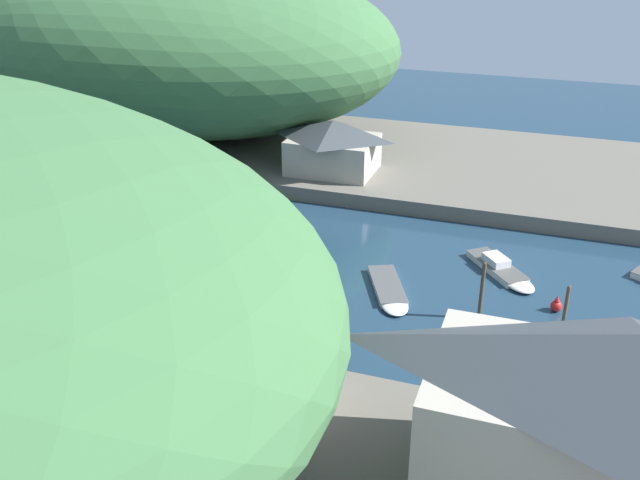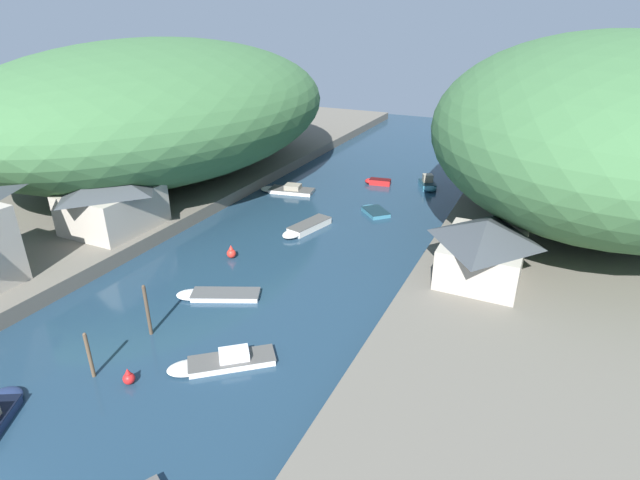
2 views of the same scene
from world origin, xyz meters
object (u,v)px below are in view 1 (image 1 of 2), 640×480
object	(u,v)px
boat_far_upstream	(11,281)
channel_buoy_near	(285,293)
channel_buoy_far	(556,305)
boat_navy_launch	(50,186)
waterfront_building	(628,429)
boathouse_shed	(215,349)
boat_open_rowboat	(11,216)
right_bank_cottage	(333,145)
boat_near_quay	(389,292)
boat_yellow_tender	(135,218)
boat_red_skiff	(502,270)
boat_far_right_bank	(195,255)

from	to	relation	value
boat_far_upstream	channel_buoy_near	world-z (taller)	channel_buoy_near
channel_buoy_far	boat_navy_launch	bearing A→B (deg)	80.99
waterfront_building	boathouse_shed	xyz separation A→B (m)	(1.52, 16.71, -1.31)
boathouse_shed	channel_buoy_near	xyz separation A→B (m)	(11.56, 1.38, -3.56)
boat_open_rowboat	channel_buoy_near	xyz separation A→B (m)	(-4.45, -24.23, 0.12)
right_bank_cottage	boat_open_rowboat	xyz separation A→B (m)	(-15.40, 20.76, -3.16)
boat_near_quay	boat_yellow_tender	xyz separation A→B (m)	(4.67, 21.05, 0.02)
boathouse_shed	boat_yellow_tender	distance (m)	25.42
waterfront_building	boat_far_upstream	size ratio (longest dim) A/B	2.28
right_bank_cottage	boat_near_quay	distance (m)	19.83
boat_open_rowboat	boat_red_skiff	distance (m)	36.52
boat_open_rowboat	channel_buoy_far	size ratio (longest dim) A/B	3.21
boat_yellow_tender	channel_buoy_far	distance (m)	31.03
waterfront_building	boat_far_right_bank	size ratio (longest dim) A/B	2.41
boat_near_quay	channel_buoy_far	world-z (taller)	channel_buoy_far
boat_near_quay	boat_navy_launch	world-z (taller)	boat_navy_launch
channel_buoy_near	channel_buoy_far	distance (m)	16.15
right_bank_cottage	channel_buoy_far	size ratio (longest dim) A/B	7.50
boat_yellow_tender	boat_red_skiff	xyz separation A→B (m)	(0.37, -27.32, 0.07)
boathouse_shed	channel_buoy_near	bearing A→B (deg)	6.83
boat_far_right_bank	boat_red_skiff	size ratio (longest dim) A/B	1.06
waterfront_building	boathouse_shed	bearing A→B (deg)	84.81
boat_yellow_tender	boat_far_right_bank	xyz separation A→B (m)	(-4.32, -7.46, 0.11)
channel_buoy_near	boathouse_shed	bearing A→B (deg)	-173.17
boathouse_shed	boat_navy_launch	xyz separation A→B (m)	(22.00, 26.70, -3.53)
boathouse_shed	boat_open_rowboat	distance (m)	30.43
boat_yellow_tender	channel_buoy_near	distance (m)	16.86
boathouse_shed	channel_buoy_near	distance (m)	12.17
channel_buoy_near	right_bank_cottage	bearing A→B (deg)	9.93
right_bank_cottage	channel_buoy_far	distance (m)	25.08
boat_open_rowboat	channel_buoy_far	xyz separation A→B (m)	(-0.51, -39.90, 0.05)
boat_red_skiff	channel_buoy_near	size ratio (longest dim) A/B	4.98
boat_near_quay	boat_red_skiff	distance (m)	8.04
boat_near_quay	boat_open_rowboat	world-z (taller)	boat_open_rowboat
waterfront_building	channel_buoy_near	distance (m)	22.85
boat_near_quay	boat_far_right_bank	xyz separation A→B (m)	(0.35, 13.59, 0.14)
waterfront_building	boat_yellow_tender	bearing A→B (deg)	58.46
boat_open_rowboat	boat_far_upstream	xyz separation A→B (m)	(-8.50, -7.24, -0.04)
boat_far_right_bank	channel_buoy_near	size ratio (longest dim) A/B	5.27
boat_near_quay	boat_far_right_bank	distance (m)	13.60
waterfront_building	channel_buoy_far	bearing A→B (deg)	8.11
boat_navy_launch	channel_buoy_near	world-z (taller)	boat_navy_launch
channel_buoy_near	boat_far_right_bank	bearing A→B (deg)	68.61
boathouse_shed	channel_buoy_far	world-z (taller)	boathouse_shed
boat_red_skiff	boat_near_quay	bearing A→B (deg)	-0.69
boathouse_shed	boat_yellow_tender	world-z (taller)	boathouse_shed
right_bank_cottage	boat_navy_launch	world-z (taller)	right_bank_cottage
boat_yellow_tender	boat_far_upstream	size ratio (longest dim) A/B	0.61
boat_far_right_bank	boat_navy_launch	bearing A→B (deg)	-99.10
right_bank_cottage	channel_buoy_near	bearing A→B (deg)	-170.07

